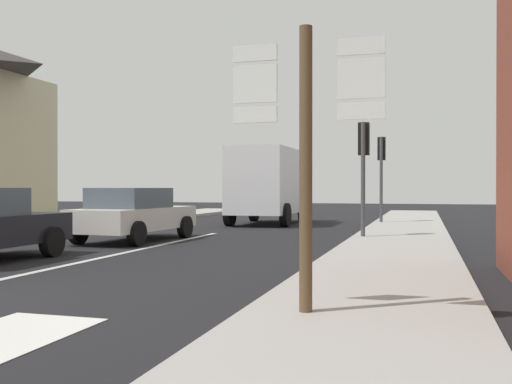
{
  "coord_description": "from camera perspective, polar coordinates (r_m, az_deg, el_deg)",
  "views": [
    {
      "loc": [
        6.49,
        -5.68,
        1.47
      ],
      "look_at": [
        1.1,
        13.01,
        1.33
      ],
      "focal_mm": 41.02,
      "sensor_mm": 36.0,
      "label": 1
    }
  ],
  "objects": [
    {
      "name": "sedan_far",
      "position": [
        16.52,
        -11.85,
        -2.07
      ],
      "size": [
        2.16,
        4.3,
        1.47
      ],
      "color": "beige",
      "rests_on": "ground"
    },
    {
      "name": "delivery_truck",
      "position": [
        23.63,
        1.08,
        0.84
      ],
      "size": [
        2.5,
        5.01,
        3.05
      ],
      "color": "silver",
      "rests_on": "ground"
    },
    {
      "name": "traffic_light_near_right",
      "position": [
        16.49,
        10.45,
        3.73
      ],
      "size": [
        0.3,
        0.49,
        3.28
      ],
      "color": "#47474C",
      "rests_on": "ground"
    },
    {
      "name": "ground_plane",
      "position": [
        17.03,
        -6.4,
        -4.55
      ],
      "size": [
        80.0,
        80.0,
        0.0
      ],
      "primitive_type": "plane",
      "color": "black"
    },
    {
      "name": "lane_centre_stripe",
      "position": [
        13.44,
        -12.97,
        -5.86
      ],
      "size": [
        0.16,
        12.0,
        0.01
      ],
      "primitive_type": "cube",
      "color": "silver",
      "rests_on": "ground"
    },
    {
      "name": "route_sign_post",
      "position": [
        6.31,
        4.91,
        4.41
      ],
      "size": [
        1.66,
        0.14,
        3.2
      ],
      "color": "brown",
      "rests_on": "ground"
    },
    {
      "name": "traffic_light_far_right",
      "position": [
        23.45,
        12.14,
        3.07
      ],
      "size": [
        0.3,
        0.49,
        3.46
      ],
      "color": "#47474C",
      "rests_on": "ground"
    },
    {
      "name": "sidewalk_right",
      "position": [
        13.76,
        13.5,
        -5.44
      ],
      "size": [
        2.6,
        44.0,
        0.14
      ],
      "primitive_type": "cube",
      "color": "#9E9B96",
      "rests_on": "ground"
    }
  ]
}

